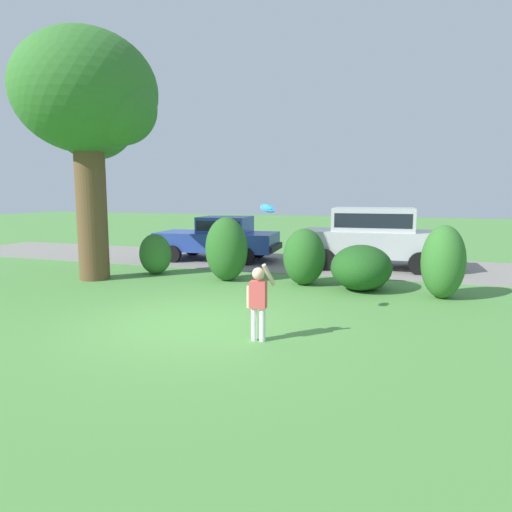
% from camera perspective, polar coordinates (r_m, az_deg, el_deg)
% --- Properties ---
extents(ground_plane, '(80.00, 80.00, 0.00)m').
position_cam_1_polar(ground_plane, '(8.61, -7.88, -8.31)').
color(ground_plane, '#518E42').
extents(driveway_strip, '(28.00, 4.40, 0.02)m').
position_cam_1_polar(driveway_strip, '(15.74, 5.01, -0.84)').
color(driveway_strip, gray).
rests_on(driveway_strip, ground).
extents(oak_tree_large, '(3.88, 4.01, 6.64)m').
position_cam_1_polar(oak_tree_large, '(13.72, -19.88, 17.46)').
color(oak_tree_large, brown).
rests_on(oak_tree_large, ground).
extents(shrub_near_tree, '(0.98, 0.79, 1.19)m').
position_cam_1_polar(shrub_near_tree, '(13.83, -12.44, 0.25)').
color(shrub_near_tree, '#33702B').
rests_on(shrub_near_tree, ground).
extents(shrub_centre_left, '(1.17, 1.04, 1.74)m').
position_cam_1_polar(shrub_centre_left, '(12.47, -3.71, 0.87)').
color(shrub_centre_left, '#286023').
rests_on(shrub_centre_left, ground).
extents(shrub_centre, '(1.10, 1.15, 1.47)m').
position_cam_1_polar(shrub_centre, '(11.98, 6.04, -0.09)').
color(shrub_centre, '#286023').
rests_on(shrub_centre, ground).
extents(shrub_centre_right, '(1.50, 1.75, 1.12)m').
position_cam_1_polar(shrub_centre_right, '(11.60, 13.18, -1.54)').
color(shrub_centre_right, '#1E511C').
rests_on(shrub_centre_right, ground).
extents(shrub_far_end, '(0.97, 1.12, 1.67)m').
position_cam_1_polar(shrub_far_end, '(11.20, 22.30, -0.67)').
color(shrub_far_end, '#33702B').
rests_on(shrub_far_end, ground).
extents(parked_sedan, '(4.54, 2.38, 1.56)m').
position_cam_1_polar(parked_sedan, '(16.27, -4.56, 2.42)').
color(parked_sedan, '#28429E').
rests_on(parked_sedan, ground).
extents(parked_suv, '(4.79, 2.28, 1.92)m').
position_cam_1_polar(parked_suv, '(14.97, 14.38, 2.61)').
color(parked_suv, silver).
rests_on(parked_suv, ground).
extents(child_thrower, '(0.45, 0.28, 1.29)m').
position_cam_1_polar(child_thrower, '(7.38, 0.29, -5.23)').
color(child_thrower, white).
rests_on(child_thrower, ground).
extents(frisbee, '(0.30, 0.27, 0.21)m').
position_cam_1_polar(frisbee, '(8.38, 1.45, 5.98)').
color(frisbee, '#337FDB').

